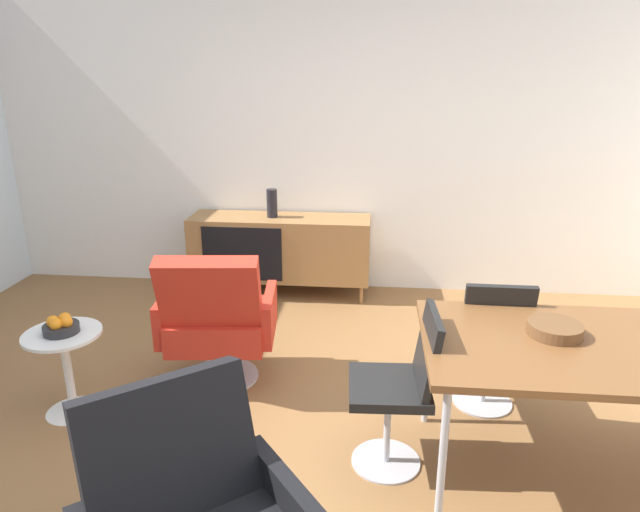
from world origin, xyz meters
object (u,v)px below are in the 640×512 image
Objects in this scene: lounge_chair_red at (217,318)px; vase_cobalt at (272,203)px; wooden_bowl_on_table at (555,329)px; dining_chair_back_left at (491,338)px; sideboard at (280,247)px; dining_chair_near_window at (401,384)px; fruit_bowl at (61,326)px; dining_table at (594,352)px; side_table_round at (67,363)px.

vase_cobalt is at bearing 87.30° from lounge_chair_red.
lounge_chair_red is at bearing 161.81° from wooden_bowl_on_table.
dining_chair_back_left reaches higher than wooden_bowl_on_table.
wooden_bowl_on_table is (1.78, -2.20, -0.07)m from vase_cobalt.
sideboard is at bearing 85.02° from lounge_chair_red.
dining_chair_near_window is 1.95m from fruit_bowl.
dining_chair_near_window reaches higher than fruit_bowl.
wooden_bowl_on_table is (-0.17, 0.08, 0.07)m from dining_table.
dining_table is 2.15m from lounge_chair_red.
dining_table is at bearing -18.73° from lounge_chair_red.
dining_chair_near_window is at bearing -8.27° from fruit_bowl.
vase_cobalt is 2.38m from dining_chair_back_left.
dining_table is 1.69× the size of lounge_chair_red.
dining_chair_near_window and dining_chair_back_left have the same top height.
dining_table is 1.87× the size of dining_chair_near_window.
dining_table is 0.70m from dining_chair_back_left.
dining_table is (1.89, -2.27, 0.26)m from sideboard.
wooden_bowl_on_table is 1.98m from lounge_chair_red.
fruit_bowl is (-0.94, -1.99, 0.12)m from sideboard.
sideboard is 3.08× the size of side_table_round.
fruit_bowl is (-2.65, 0.21, -0.21)m from wooden_bowl_on_table.
dining_chair_back_left is at bearing 45.89° from dining_chair_near_window.
side_table_round is (-0.94, -1.99, -0.12)m from sideboard.
dining_table is 0.20m from wooden_bowl_on_table.
wooden_bowl_on_table is 0.27× the size of lounge_chair_red.
fruit_bowl is at bearing -115.17° from sideboard.
dining_chair_back_left is at bearing -47.06° from vase_cobalt.
dining_chair_back_left reaches higher than side_table_round.
fruit_bowl is (-2.47, -0.27, 0.09)m from dining_chair_back_left.
wooden_bowl_on_table is 0.79m from dining_chair_near_window.
dining_chair_back_left is at bearing -4.34° from lounge_chair_red.
sideboard is 1.00× the size of dining_table.
side_table_round is (-0.87, -1.99, -0.52)m from vase_cobalt.
dining_table is 8.00× the size of fruit_bowl.
dining_chair_back_left is 2.49m from side_table_round.
wooden_bowl_on_table is 0.30× the size of dining_chair_back_left.
dining_chair_near_window is (-0.72, -0.07, -0.30)m from wooden_bowl_on_table.
lounge_chair_red reaches higher than wooden_bowl_on_table.
wooden_bowl_on_table is at bearing -69.18° from dining_chair_back_left.
lounge_chair_red is (-2.02, 0.69, -0.23)m from dining_table.
vase_cobalt is at bearing 130.56° from dining_table.
dining_table reaches higher than fruit_bowl.
wooden_bowl_on_table reaches higher than dining_table.
fruit_bowl is (-0.80, -0.40, 0.10)m from lounge_chair_red.
dining_chair_near_window is (1.06, -2.27, -0.38)m from vase_cobalt.
fruit_bowl is (-1.93, 0.28, 0.09)m from dining_chair_near_window.
wooden_bowl_on_table is at bearing 155.59° from dining_table.
dining_chair_near_window is 1.96m from side_table_round.
wooden_bowl_on_table is at bearing 5.72° from dining_chair_near_window.
vase_cobalt is at bearing 66.34° from side_table_round.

